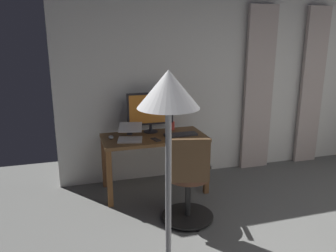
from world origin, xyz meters
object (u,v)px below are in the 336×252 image
laptop (130,135)px  floor_lamp (168,140)px  mug_tea (171,126)px  computer_monitor (150,110)px  cell_phone_face_up (156,140)px  cell_phone_by_monitor (130,133)px  computer_keyboard (181,135)px  desk (154,144)px  office_chair (189,183)px  computer_mouse (111,137)px

laptop → floor_lamp: 2.47m
mug_tea → floor_lamp: (0.83, 2.64, 0.67)m
laptop → floor_lamp: bearing=98.4°
computer_monitor → floor_lamp: size_ratio=0.34×
mug_tea → cell_phone_face_up: bearing=51.0°
cell_phone_by_monitor → mug_tea: 0.56m
laptop → cell_phone_face_up: laptop is taller
computer_keyboard → desk: bearing=-11.7°
computer_keyboard → office_chair: bearing=77.4°
computer_monitor → floor_lamp: 2.71m
office_chair → desk: bearing=113.2°
computer_keyboard → cell_phone_face_up: 0.36m
computer_keyboard → floor_lamp: floor_lamp is taller
floor_lamp → office_chair: bearing=-113.8°
computer_monitor → mug_tea: 0.37m
office_chair → cell_phone_face_up: bearing=116.8°
cell_phone_face_up → floor_lamp: (0.52, 2.26, 0.72)m
desk → floor_lamp: 2.61m
office_chair → cell_phone_face_up: (0.17, -0.70, 0.28)m
laptop → mug_tea: (-0.60, -0.27, -0.00)m
office_chair → laptop: 0.99m
office_chair → computer_keyboard: office_chair is taller
desk → computer_monitor: bearing=-91.8°
computer_mouse → floor_lamp: (0.01, 2.46, 0.71)m
cell_phone_face_up → floor_lamp: bearing=62.1°
mug_tea → floor_lamp: floor_lamp is taller
office_chair → computer_mouse: 1.17m
computer_keyboard → cell_phone_by_monitor: size_ratio=2.84×
desk → floor_lamp: floor_lamp is taller
computer_monitor → cell_phone_by_monitor: computer_monitor is taller
desk → cell_phone_face_up: 0.20m
computer_mouse → cell_phone_face_up: 0.55m
desk → computer_mouse: size_ratio=12.77×
desk → mug_tea: size_ratio=9.94×
desk → cell_phone_by_monitor: bearing=-35.1°
laptop → computer_mouse: 0.24m
office_chair → computer_monitor: size_ratio=1.62×
desk → computer_mouse: bearing=-4.6°
computer_keyboard → computer_mouse: bearing=-7.4°
laptop → mug_tea: 0.66m
floor_lamp → mug_tea: bearing=-107.4°
cell_phone_by_monitor → floor_lamp: (0.27, 2.61, 0.72)m
office_chair → computer_mouse: bearing=140.0°
mug_tea → laptop: bearing=24.6°
desk → office_chair: 0.89m
computer_monitor → laptop: bearing=38.6°
cell_phone_by_monitor → floor_lamp: bearing=96.9°
computer_monitor → cell_phone_by_monitor: size_ratio=4.16×
office_chair → mug_tea: (-0.15, -1.09, 0.33)m
office_chair → mug_tea: office_chair is taller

